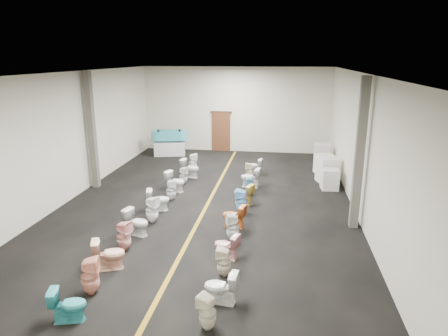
{
  "coord_description": "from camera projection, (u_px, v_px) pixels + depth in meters",
  "views": [
    {
      "loc": [
        2.51,
        -13.21,
        5.01
      ],
      "look_at": [
        0.39,
        1.0,
        0.98
      ],
      "focal_mm": 32.0,
      "sensor_mm": 36.0,
      "label": 1
    }
  ],
  "objects": [
    {
      "name": "floor",
      "position": [
        209.0,
        201.0,
        14.29
      ],
      "size": [
        16.0,
        16.0,
        0.0
      ],
      "primitive_type": "plane",
      "color": "black",
      "rests_on": "ground"
    },
    {
      "name": "ceiling",
      "position": [
        208.0,
        72.0,
        13.08
      ],
      "size": [
        16.0,
        16.0,
        0.0
      ],
      "primitive_type": "plane",
      "rotation": [
        3.14,
        0.0,
        0.0
      ],
      "color": "black",
      "rests_on": "ground"
    },
    {
      "name": "wall_back",
      "position": [
        236.0,
        110.0,
        21.3
      ],
      "size": [
        10.0,
        0.0,
        10.0
      ],
      "primitive_type": "plane",
      "rotation": [
        1.57,
        0.0,
        0.0
      ],
      "color": "beige",
      "rests_on": "ground"
    },
    {
      "name": "wall_front",
      "position": [
        111.0,
        245.0,
        6.06
      ],
      "size": [
        10.0,
        0.0,
        10.0
      ],
      "primitive_type": "plane",
      "rotation": [
        -1.57,
        0.0,
        0.0
      ],
      "color": "beige",
      "rests_on": "ground"
    },
    {
      "name": "wall_left",
      "position": [
        72.0,
        136.0,
        14.39
      ],
      "size": [
        0.0,
        16.0,
        16.0
      ],
      "primitive_type": "plane",
      "rotation": [
        1.57,
        0.0,
        1.57
      ],
      "color": "beige",
      "rests_on": "ground"
    },
    {
      "name": "wall_right",
      "position": [
        359.0,
        144.0,
        12.97
      ],
      "size": [
        0.0,
        16.0,
        16.0
      ],
      "primitive_type": "plane",
      "rotation": [
        1.57,
        0.0,
        -1.57
      ],
      "color": "beige",
      "rests_on": "ground"
    },
    {
      "name": "aisle_stripe",
      "position": [
        209.0,
        201.0,
        14.29
      ],
      "size": [
        0.12,
        15.6,
        0.01
      ],
      "primitive_type": "cube",
      "color": "olive",
      "rests_on": "floor"
    },
    {
      "name": "back_door",
      "position": [
        221.0,
        132.0,
        21.68
      ],
      "size": [
        1.0,
        0.1,
        2.1
      ],
      "primitive_type": "cube",
      "color": "#562D19",
      "rests_on": "floor"
    },
    {
      "name": "door_frame",
      "position": [
        221.0,
        112.0,
        21.4
      ],
      "size": [
        1.15,
        0.08,
        0.1
      ],
      "primitive_type": "cube",
      "color": "#331C11",
      "rests_on": "back_door"
    },
    {
      "name": "column_left",
      "position": [
        92.0,
        131.0,
        15.31
      ],
      "size": [
        0.25,
        0.25,
        4.5
      ],
      "primitive_type": "cube",
      "color": "#59544C",
      "rests_on": "floor"
    },
    {
      "name": "column_right",
      "position": [
        359.0,
        155.0,
        11.58
      ],
      "size": [
        0.25,
        0.25,
        4.5
      ],
      "primitive_type": "cube",
      "color": "#59544C",
      "rests_on": "floor"
    },
    {
      "name": "display_table",
      "position": [
        170.0,
        148.0,
        20.94
      ],
      "size": [
        1.73,
        1.15,
        0.71
      ],
      "primitive_type": "cube",
      "rotation": [
        0.0,
        0.0,
        0.24
      ],
      "color": "silver",
      "rests_on": "floor"
    },
    {
      "name": "bathtub",
      "position": [
        169.0,
        135.0,
        20.74
      ],
      "size": [
        1.84,
        0.9,
        0.55
      ],
      "rotation": [
        0.0,
        0.0,
        0.2
      ],
      "color": "#42ACBE",
      "rests_on": "display_table"
    },
    {
      "name": "appliance_crate_a",
      "position": [
        330.0,
        179.0,
        15.51
      ],
      "size": [
        0.68,
        0.68,
        0.8
      ],
      "primitive_type": "cube",
      "rotation": [
        0.0,
        0.0,
        0.1
      ],
      "color": "silver",
      "rests_on": "floor"
    },
    {
      "name": "appliance_crate_b",
      "position": [
        328.0,
        170.0,
        16.34
      ],
      "size": [
        0.95,
        0.95,
        1.05
      ],
      "primitive_type": "cube",
      "rotation": [
        0.0,
        0.0,
        0.3
      ],
      "color": "white",
      "rests_on": "floor"
    },
    {
      "name": "appliance_crate_c",
      "position": [
        325.0,
        164.0,
        17.56
      ],
      "size": [
        0.95,
        0.95,
        0.85
      ],
      "primitive_type": "cube",
      "rotation": [
        0.0,
        0.0,
        0.31
      ],
      "color": "white",
      "rests_on": "floor"
    },
    {
      "name": "appliance_crate_d",
      "position": [
        322.0,
        155.0,
        18.97
      ],
      "size": [
        0.74,
        0.74,
        1.01
      ],
      "primitive_type": "cube",
      "rotation": [
        0.0,
        0.0,
        -0.04
      ],
      "color": "silver",
      "rests_on": "floor"
    },
    {
      "name": "toilet_left_0",
      "position": [
        68.0,
        305.0,
        7.76
      ],
      "size": [
        0.77,
        0.56,
        0.71
      ],
      "primitive_type": "imported",
      "rotation": [
        0.0,
        0.0,
        1.83
      ],
      "color": "teal",
      "rests_on": "floor"
    },
    {
      "name": "toilet_left_1",
      "position": [
        90.0,
        276.0,
        8.62
      ],
      "size": [
        0.49,
        0.48,
        0.86
      ],
      "primitive_type": "imported",
      "rotation": [
        0.0,
        0.0,
        1.86
      ],
      "color": "#EEA188",
      "rests_on": "floor"
    },
    {
      "name": "toilet_left_2",
      "position": [
        109.0,
        254.0,
        9.66
      ],
      "size": [
        0.87,
        0.69,
        0.78
      ],
      "primitive_type": "imported",
      "rotation": [
        0.0,
        0.0,
        1.95
      ],
      "color": "#FABC9A",
      "rests_on": "floor"
    },
    {
      "name": "toilet_left_3",
      "position": [
        124.0,
        236.0,
        10.57
      ],
      "size": [
        0.47,
        0.47,
        0.84
      ],
      "primitive_type": "imported",
      "rotation": [
        0.0,
        0.0,
        1.31
      ],
      "color": "#EAA39C",
      "rests_on": "floor"
    },
    {
      "name": "toilet_left_4",
      "position": [
        137.0,
        222.0,
        11.52
      ],
      "size": [
        0.85,
        0.63,
        0.77
      ],
      "primitive_type": "imported",
      "rotation": [
        0.0,
        0.0,
        1.28
      ],
      "color": "silver",
      "rests_on": "floor"
    },
    {
      "name": "toilet_left_5",
      "position": [
        152.0,
        210.0,
        12.35
      ],
      "size": [
        0.5,
        0.49,
        0.85
      ],
      "primitive_type": "imported",
      "rotation": [
        0.0,
        0.0,
        1.24
      ],
      "color": "white",
      "rests_on": "floor"
    },
    {
      "name": "toilet_left_6",
      "position": [
        158.0,
        200.0,
        13.36
      ],
      "size": [
        0.82,
        0.59,
        0.76
      ],
      "primitive_type": "imported",
      "rotation": [
        0.0,
        0.0,
        1.82
      ],
      "color": "white",
      "rests_on": "floor"
    },
    {
      "name": "toilet_left_7",
      "position": [
        171.0,
        190.0,
        14.33
      ],
      "size": [
        0.41,
        0.41,
        0.76
      ],
      "primitive_type": "imported",
      "rotation": [
        0.0,
        0.0,
        1.78
      ],
      "color": "white",
      "rests_on": "floor"
    },
    {
      "name": "toilet_left_8",
      "position": [
        175.0,
        182.0,
        15.26
      ],
      "size": [
        0.86,
        0.64,
        0.78
      ],
      "primitive_type": "imported",
      "rotation": [
        0.0,
        0.0,
        1.28
      ],
      "color": "white",
      "rests_on": "floor"
    },
    {
      "name": "toilet_left_9",
      "position": [
        183.0,
        176.0,
        16.1
      ],
      "size": [
        0.37,
        0.36,
        0.73
      ],
      "primitive_type": "imported",
      "rotation": [
        0.0,
        0.0,
        1.47
      ],
      "color": "silver",
      "rests_on": "floor"
    },
    {
      "name": "toilet_left_10",
      "position": [
        190.0,
        168.0,
        17.02
      ],
      "size": [
        0.84,
        0.55,
        0.8
      ],
      "primitive_type": "imported",
      "rotation": [
        0.0,
        0.0,
        1.43
      ],
      "color": "silver",
      "rests_on": "floor"
    },
    {
      "name": "toilet_left_11",
      "position": [
        193.0,
        162.0,
        17.92
      ],
      "size": [
        0.48,
        0.48,
        0.82
      ],
      "primitive_type": "imported",
      "rotation": [
        0.0,
        0.0,
        1.94
      ],
      "color": "white",
      "rests_on": "floor"
    },
    {
      "name": "toilet_right_0",
      "position": [
        207.0,
        313.0,
        7.5
      ],
      "size": [
        0.44,
        0.44,
        0.73
      ],
      "primitive_type": "imported",
      "rotation": [
        0.0,
        0.0,
        -2.0
      ],
      "color": "beige",
      "rests_on": "floor"
    },
    {
      "name": "toilet_right_1",
      "position": [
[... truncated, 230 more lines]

